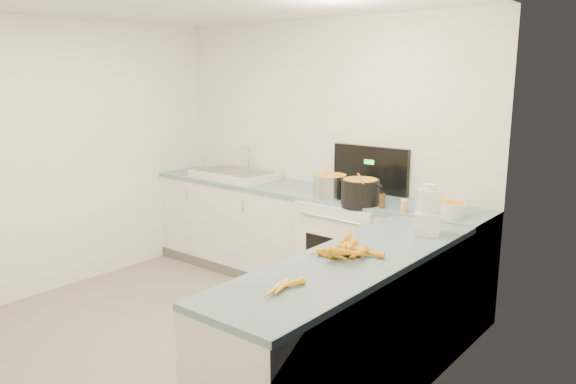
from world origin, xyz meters
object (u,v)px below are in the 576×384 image
Objects in this scene: stove at (351,248)px; sink at (235,174)px; mixing_bowl at (451,209)px; extract_bottle at (382,201)px; black_pot at (360,193)px; spice_jar at (404,207)px; steel_pot at (330,187)px; food_processor at (428,212)px.

stove reaches higher than sink.
extract_bottle is (-0.53, -0.11, 0.01)m from mixing_bowl.
extract_bottle is (0.22, -0.02, -0.03)m from black_pot.
stove is at bearing 175.22° from mixing_bowl.
sink is at bearing 179.38° from stove.
stove is 0.69m from extract_bottle.
sink reaches higher than spice_jar.
sink reaches higher than mixing_bowl.
sink is 1.65m from black_pot.
black_pot is 3.75× the size of spice_jar.
spice_jar is at bearing -5.30° from steel_pot.
stove is 16.11× the size of spice_jar.
stove reaches higher than black_pot.
food_processor is (0.60, -0.44, 0.09)m from extract_bottle.
sink reaches higher than extract_bottle.
extract_bottle is at bearing -6.41° from sink.
sink is 1.31m from steel_pot.
food_processor is (1.01, -0.64, 0.61)m from stove.
steel_pot is at bearing -6.33° from sink.
stove is 4.54× the size of steel_pot.
food_processor reaches higher than mixing_bowl.
steel_pot is 0.55m from extract_bottle.
spice_jar is at bearing -18.26° from stove.
black_pot is 2.65× the size of extract_bottle.
food_processor is (0.40, -0.44, 0.10)m from spice_jar.
spice_jar is 0.61m from food_processor.
steel_pot is 1.26m from food_processor.
black_pot is (0.19, -0.18, 0.56)m from stove.
mixing_bowl is at bearing -4.78° from stove.
stove reaches higher than extract_bottle.
steel_pot is 0.33m from black_pot.
extract_bottle is 0.35× the size of food_processor.
steel_pot is 2.51× the size of extract_bottle.
mixing_bowl is at bearing 97.79° from food_processor.
extract_bottle is at bearing 143.69° from food_processor.
sink is at bearing 173.35° from black_pot.
mixing_bowl reaches higher than spice_jar.
black_pot is at bearing 150.65° from food_processor.
black_pot is 0.93× the size of food_processor.
extract_bottle is 0.20m from spice_jar.
spice_jar is (0.75, -0.07, -0.05)m from steel_pot.
extract_bottle is at bearing -25.59° from stove.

